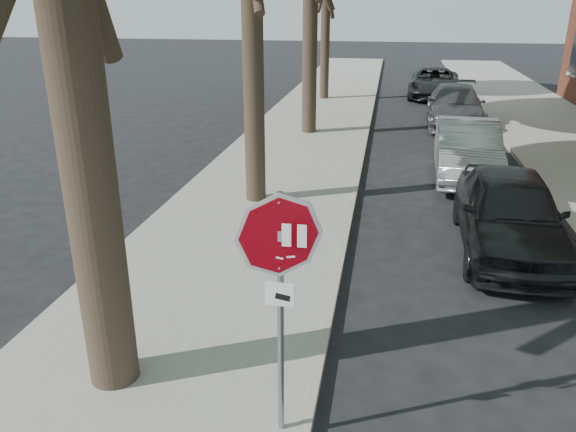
# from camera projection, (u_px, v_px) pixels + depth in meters

# --- Properties ---
(sidewalk_left) EXTENTS (4.00, 55.00, 0.12)m
(sidewalk_left) POSITION_uv_depth(u_px,v_px,m) (296.00, 147.00, 17.21)
(sidewalk_left) COLOR gray
(sidewalk_left) RESTS_ON ground
(curb_left) EXTENTS (0.12, 55.00, 0.13)m
(curb_left) POSITION_uv_depth(u_px,v_px,m) (363.00, 150.00, 16.87)
(curb_left) COLOR #9E9384
(curb_left) RESTS_ON ground
(curb_right) EXTENTS (0.12, 55.00, 0.13)m
(curb_right) POSITION_uv_depth(u_px,v_px,m) (517.00, 157.00, 16.15)
(curb_right) COLOR #9E9384
(curb_right) RESTS_ON ground
(stop_sign) EXTENTS (0.76, 0.34, 2.61)m
(stop_sign) POSITION_uv_depth(u_px,v_px,m) (280.00, 272.00, 5.19)
(stop_sign) COLOR gray
(stop_sign) RESTS_ON sidewalk_left
(car_a) EXTENTS (1.84, 4.33, 1.46)m
(car_a) POSITION_uv_depth(u_px,v_px,m) (509.00, 212.00, 10.07)
(car_a) COLOR black
(car_a) RESTS_ON ground
(car_b) EXTENTS (1.69, 4.37, 1.42)m
(car_b) POSITION_uv_depth(u_px,v_px,m) (467.00, 150.00, 14.33)
(car_b) COLOR #9DA0A4
(car_b) RESTS_ON ground
(car_c) EXTENTS (2.17, 4.89, 1.40)m
(car_c) POSITION_uv_depth(u_px,v_px,m) (455.00, 106.00, 20.32)
(car_c) COLOR #424146
(car_c) RESTS_ON ground
(car_d) EXTENTS (2.60, 4.94, 1.33)m
(car_d) POSITION_uv_depth(u_px,v_px,m) (434.00, 83.00, 26.12)
(car_d) COLOR black
(car_d) RESTS_ON ground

